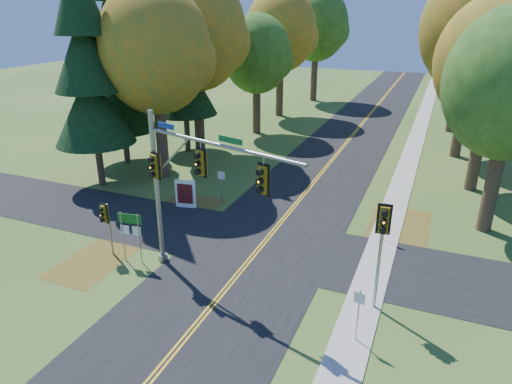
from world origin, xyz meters
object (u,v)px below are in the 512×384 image
at_px(east_signal_pole, 383,231).
at_px(route_sign_cluster, 130,228).
at_px(traffic_mast, 186,178).
at_px(info_kiosk, 186,194).

relative_size(east_signal_pole, route_sign_cluster, 1.83).
relative_size(traffic_mast, route_sign_cluster, 3.03).
relative_size(traffic_mast, east_signal_pole, 1.66).
distance_m(east_signal_pole, info_kiosk, 15.08).
xyz_separation_m(east_signal_pole, info_kiosk, (-13.28, 6.51, -2.94)).
bearing_deg(east_signal_pole, info_kiosk, 147.53).
bearing_deg(traffic_mast, route_sign_cluster, -163.41).
bearing_deg(east_signal_pole, route_sign_cluster, 176.40).
relative_size(route_sign_cluster, info_kiosk, 1.48).
bearing_deg(info_kiosk, east_signal_pole, -36.19).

